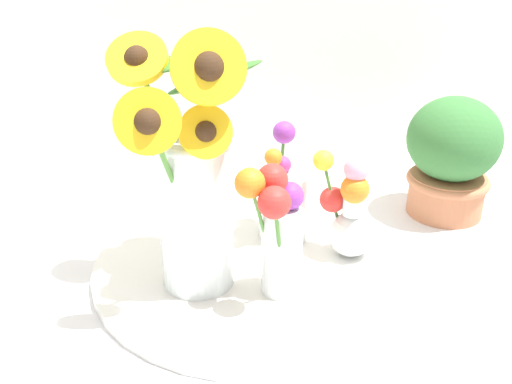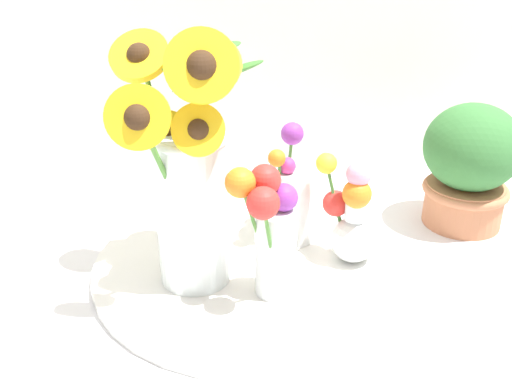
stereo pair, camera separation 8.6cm
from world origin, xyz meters
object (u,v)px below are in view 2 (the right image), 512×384
at_px(serving_tray, 256,265).
at_px(vase_small_back, 290,198).
at_px(vase_small_center, 271,230).
at_px(potted_plant, 470,164).
at_px(mason_jar_sunflowers, 191,176).
at_px(vase_bulb_right, 351,219).

distance_m(serving_tray, vase_small_back, 0.12).
distance_m(vase_small_center, potted_plant, 0.41).
xyz_separation_m(vase_small_back, potted_plant, (0.31, 0.04, 0.03)).
distance_m(mason_jar_sunflowers, vase_small_center, 0.13).
relative_size(serving_tray, mason_jar_sunflowers, 1.35).
bearing_deg(serving_tray, vase_small_center, -84.16).
height_order(serving_tray, vase_bulb_right, vase_bulb_right).
relative_size(vase_bulb_right, potted_plant, 0.77).
distance_m(serving_tray, vase_small_center, 0.14).
xyz_separation_m(serving_tray, vase_small_back, (0.06, 0.07, 0.08)).
bearing_deg(vase_bulb_right, potted_plant, 26.83).
relative_size(serving_tray, vase_small_center, 2.46).
bearing_deg(vase_small_center, vase_small_back, 71.22).
xyz_separation_m(mason_jar_sunflowers, vase_small_back, (0.15, 0.10, -0.09)).
relative_size(mason_jar_sunflowers, vase_bulb_right, 2.20).
xyz_separation_m(mason_jar_sunflowers, vase_bulb_right, (0.23, 0.02, -0.09)).
distance_m(serving_tray, potted_plant, 0.40).
distance_m(mason_jar_sunflowers, vase_small_back, 0.20).
relative_size(mason_jar_sunflowers, vase_small_center, 1.83).
relative_size(vase_small_back, potted_plant, 0.85).
height_order(vase_small_back, potted_plant, potted_plant).
height_order(vase_bulb_right, vase_small_back, vase_small_back).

